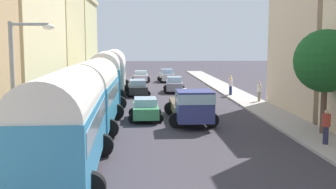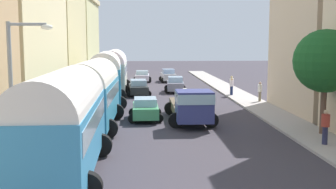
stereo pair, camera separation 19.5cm
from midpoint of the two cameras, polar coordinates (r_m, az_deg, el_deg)
ground_plane at (r=36.27m, az=-1.03°, el=-0.80°), size 154.00×154.00×0.00m
sidewalk_left at (r=36.64m, az=-12.43°, el=-0.78°), size 2.50×70.00×0.14m
sidewalk_right at (r=37.32m, az=10.16°, el=-0.58°), size 2.50×70.00×0.14m
building_left_2 at (r=33.22m, az=-20.31°, el=9.58°), size 5.02×14.06×13.35m
building_left_3 at (r=46.74m, az=-15.93°, el=8.60°), size 6.40×12.54×12.80m
building_left_4 at (r=60.70m, az=-12.68°, el=7.53°), size 5.47×14.24×11.20m
building_right_2 at (r=31.49m, az=19.60°, el=6.62°), size 4.42×9.39×9.88m
parked_bus_0 at (r=15.90m, az=-14.16°, el=-3.26°), size 3.38×8.72×3.96m
parked_bus_1 at (r=24.71m, az=-10.44°, el=0.43°), size 3.43×8.54×3.96m
parked_bus_2 at (r=33.61m, az=-8.70°, el=2.52°), size 3.51×8.20×4.23m
parked_bus_3 at (r=42.56m, az=-7.67°, el=3.46°), size 3.46×9.64×4.23m
cargo_truck_0 at (r=25.86m, az=2.93°, el=-1.41°), size 2.95×7.56×2.22m
car_0 at (r=42.23m, az=0.72°, el=1.38°), size 2.33×3.97×1.56m
car_1 at (r=53.30m, az=-0.28°, el=2.60°), size 2.32×3.93×1.62m
car_2 at (r=27.12m, az=-3.28°, el=-1.94°), size 2.23×3.67×1.43m
car_3 at (r=39.73m, az=-4.30°, el=0.96°), size 2.41×4.46×1.49m
car_4 at (r=53.04m, az=-3.81°, el=2.48°), size 2.34×4.05×1.43m
pedestrian_0 at (r=35.45m, az=12.10°, el=0.49°), size 0.38×0.38×1.76m
pedestrian_1 at (r=21.41m, az=20.39°, el=-4.00°), size 0.40×0.40×1.81m
pedestrian_2 at (r=39.75m, az=8.33°, el=1.37°), size 0.52×0.52×1.88m
pedestrian_3 at (r=39.23m, az=8.37°, el=1.15°), size 0.46×0.46×1.71m
streetlamp_near at (r=16.41m, az=-19.81°, el=1.38°), size 1.67×0.28×5.73m
roadside_tree_1 at (r=23.60m, az=20.35°, el=4.24°), size 3.33×3.33×5.67m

